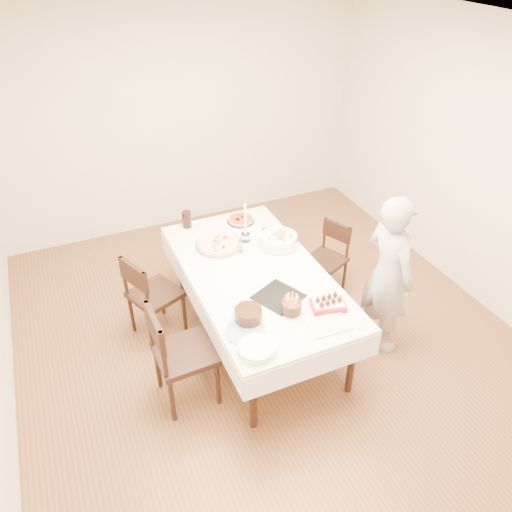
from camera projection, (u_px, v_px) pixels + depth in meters
name	position (u px, v px, depth m)	size (l,w,h in m)	color
floor	(268.00, 338.00, 4.78)	(5.00, 5.00, 0.00)	brown
wall_back	(180.00, 119.00, 5.89)	(4.50, 0.04, 2.70)	beige
wall_right	(483.00, 168.00, 4.76)	(0.04, 5.00, 2.70)	beige
ceiling	(274.00, 36.00, 3.24)	(5.00, 5.00, 0.00)	white
dining_table	(256.00, 305.00, 4.61)	(1.14, 2.14, 0.75)	white
chair_right_savory	(326.00, 260.00, 5.18)	(0.39, 0.39, 0.77)	black
chair_left_savory	(155.00, 294.00, 4.62)	(0.45, 0.45, 0.89)	black
chair_left_dessert	(185.00, 353.00, 3.95)	(0.49, 0.49, 0.96)	black
person	(388.00, 275.00, 4.33)	(0.56, 0.37, 1.53)	#A49E9A
pizza_white	(219.00, 244.00, 4.72)	(0.46, 0.46, 0.04)	beige
pizza_pepperoni	(241.00, 220.00, 5.10)	(0.28, 0.28, 0.04)	red
red_placemat	(273.00, 233.00, 4.92)	(0.22, 0.22, 0.01)	#B21E1E
pasta_bowl	(279.00, 240.00, 4.70)	(0.34, 0.34, 0.11)	white
taper_candle	(245.00, 222.00, 4.69)	(0.09, 0.09, 0.42)	white
shaker_pair	(241.00, 247.00, 4.62)	(0.09, 0.09, 0.10)	white
cola_glass	(187.00, 220.00, 4.97)	(0.09, 0.09, 0.17)	black
layer_cake	(248.00, 315.00, 3.84)	(0.28, 0.28, 0.11)	#341A0D
cake_board	(278.00, 297.00, 4.11)	(0.34, 0.34, 0.01)	black
birthday_cake	(292.00, 303.00, 3.90)	(0.16, 0.16, 0.16)	#36180E
strawberry_box	(328.00, 304.00, 3.98)	(0.27, 0.18, 0.07)	#A7131B
box_lid	(328.00, 325.00, 3.82)	(0.32, 0.22, 0.03)	beige
plate_stack	(257.00, 349.00, 3.58)	(0.28, 0.28, 0.06)	white
china_plate	(246.00, 331.00, 3.76)	(0.31, 0.31, 0.01)	white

